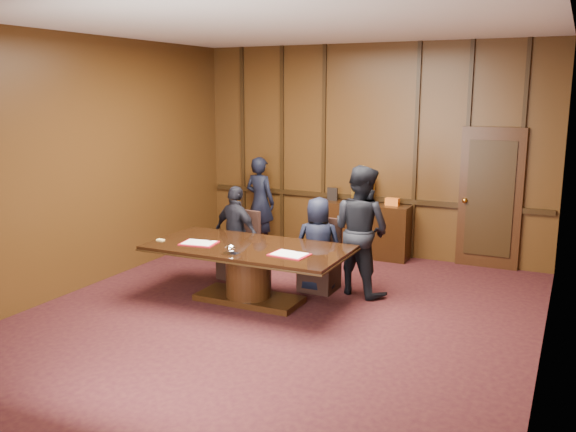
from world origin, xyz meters
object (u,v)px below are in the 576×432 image
(sideboard, at_px, (362,227))
(signatory_right, at_px, (318,245))
(witness_left, at_px, (260,202))
(signatory_left, at_px, (236,233))
(conference_table, at_px, (249,264))
(witness_right, at_px, (361,230))

(sideboard, height_order, signatory_right, sideboard)
(signatory_right, height_order, witness_left, witness_left)
(signatory_left, xyz_separation_m, signatory_right, (1.30, 0.00, -0.03))
(conference_table, height_order, witness_left, witness_left)
(signatory_left, height_order, witness_left, witness_left)
(signatory_right, xyz_separation_m, witness_right, (0.55, 0.18, 0.22))
(sideboard, relative_size, signatory_right, 1.21)
(signatory_right, xyz_separation_m, witness_left, (-1.91, 1.87, 0.14))
(signatory_left, relative_size, signatory_right, 1.05)
(sideboard, bearing_deg, signatory_left, -121.64)
(sideboard, xyz_separation_m, witness_left, (-1.86, -0.16, 0.32))
(signatory_right, bearing_deg, signatory_left, -18.01)
(witness_left, bearing_deg, conference_table, 124.39)
(conference_table, bearing_deg, witness_right, 39.06)
(sideboard, height_order, conference_table, sideboard)
(sideboard, height_order, signatory_left, sideboard)
(signatory_left, bearing_deg, signatory_right, -165.15)
(witness_left, bearing_deg, witness_right, 154.64)
(conference_table, bearing_deg, sideboard, 78.02)
(sideboard, height_order, witness_left, witness_left)
(signatory_left, distance_m, witness_left, 1.97)
(sideboard, xyz_separation_m, signatory_left, (-1.25, -2.03, 0.21))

